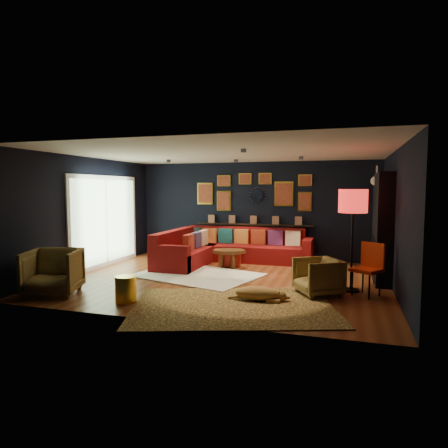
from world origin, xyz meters
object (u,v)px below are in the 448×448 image
(coffee_table, at_px, (229,253))
(armchair_right, at_px, (318,275))
(armchair_left, at_px, (53,270))
(floor_lamp, at_px, (353,205))
(dog, at_px, (258,290))
(orange_chair, at_px, (369,265))
(gold_stool, at_px, (126,289))
(pouf, at_px, (230,258))
(sectional, at_px, (222,250))

(coffee_table, distance_m, armchair_right, 2.90)
(armchair_left, bearing_deg, floor_lamp, 0.09)
(armchair_right, relative_size, dog, 0.70)
(floor_lamp, height_order, dog, floor_lamp)
(armchair_right, distance_m, dog, 1.18)
(floor_lamp, bearing_deg, orange_chair, -33.83)
(gold_stool, bearing_deg, orange_chair, 23.10)
(floor_lamp, bearing_deg, dog, -142.65)
(floor_lamp, relative_size, dog, 1.80)
(pouf, bearing_deg, sectional, 127.73)
(armchair_left, relative_size, dog, 0.86)
(coffee_table, bearing_deg, sectional, 120.76)
(coffee_table, distance_m, armchair_left, 3.99)
(armchair_right, xyz_separation_m, orange_chair, (0.86, 0.24, 0.19))
(gold_stool, distance_m, dog, 2.19)
(orange_chair, bearing_deg, sectional, -179.07)
(armchair_right, distance_m, gold_stool, 3.33)
(coffee_table, distance_m, gold_stool, 3.40)
(armchair_right, bearing_deg, floor_lamp, 96.41)
(sectional, relative_size, orange_chair, 3.66)
(coffee_table, relative_size, orange_chair, 1.02)
(gold_stool, height_order, floor_lamp, floor_lamp)
(pouf, relative_size, floor_lamp, 0.29)
(sectional, distance_m, dog, 3.58)
(armchair_left, height_order, orange_chair, orange_chair)
(armchair_left, bearing_deg, pouf, 37.21)
(armchair_left, xyz_separation_m, dog, (3.55, 0.67, -0.27))
(dog, bearing_deg, armchair_left, -173.49)
(armchair_right, height_order, orange_chair, orange_chair)
(dog, bearing_deg, pouf, 110.86)
(sectional, xyz_separation_m, gold_stool, (-0.46, -3.89, -0.10))
(armchair_right, relative_size, floor_lamp, 0.39)
(armchair_right, xyz_separation_m, floor_lamp, (0.56, 0.44, 1.23))
(pouf, distance_m, armchair_right, 3.06)
(coffee_table, bearing_deg, armchair_right, -40.76)
(sectional, relative_size, dog, 3.29)
(coffee_table, distance_m, pouf, 0.23)
(coffee_table, xyz_separation_m, armchair_right, (2.20, -1.90, 0.01))
(pouf, bearing_deg, coffee_table, -78.81)
(pouf, xyz_separation_m, orange_chair, (3.09, -1.83, 0.34))
(coffee_table, bearing_deg, pouf, 101.19)
(orange_chair, bearing_deg, gold_stool, -122.64)
(armchair_right, bearing_deg, orange_chair, 74.15)
(coffee_table, bearing_deg, gold_stool, -103.81)
(pouf, xyz_separation_m, armchair_left, (-2.25, -3.45, 0.23))
(armchair_left, distance_m, floor_lamp, 5.49)
(sectional, relative_size, pouf, 6.23)
(floor_lamp, bearing_deg, armchair_right, -141.82)
(armchair_right, height_order, gold_stool, armchair_right)
(coffee_table, relative_size, floor_lamp, 0.51)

